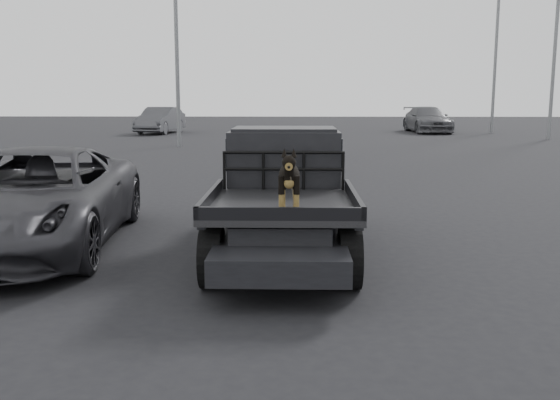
{
  "coord_description": "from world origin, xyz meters",
  "views": [
    {
      "loc": [
        0.45,
        -7.38,
        2.31
      ],
      "look_at": [
        0.29,
        -0.56,
        1.16
      ],
      "focal_mm": 40.0,
      "sensor_mm": 36.0,
      "label": 1
    }
  ],
  "objects_px": {
    "parked_suv": "(33,199)",
    "distant_car_b": "(427,120)",
    "dog": "(289,180)",
    "floodlight_mid": "(558,5)",
    "flatbed_ute": "(283,222)",
    "distant_car_a": "(160,120)"
  },
  "relations": [
    {
      "from": "dog",
      "to": "distant_car_a",
      "type": "bearing_deg",
      "value": 104.92
    },
    {
      "from": "parked_suv",
      "to": "distant_car_a",
      "type": "height_order",
      "value": "distant_car_a"
    },
    {
      "from": "flatbed_ute",
      "to": "distant_car_a",
      "type": "xyz_separation_m",
      "value": [
        -7.99,
        28.82,
        0.33
      ]
    },
    {
      "from": "dog",
      "to": "parked_suv",
      "type": "bearing_deg",
      "value": 155.8
    },
    {
      "from": "distant_car_b",
      "to": "flatbed_ute",
      "type": "bearing_deg",
      "value": -108.07
    },
    {
      "from": "floodlight_mid",
      "to": "distant_car_a",
      "type": "bearing_deg",
      "value": 167.21
    },
    {
      "from": "distant_car_a",
      "to": "distant_car_b",
      "type": "height_order",
      "value": "distant_car_a"
    },
    {
      "from": "distant_car_a",
      "to": "floodlight_mid",
      "type": "height_order",
      "value": "floodlight_mid"
    },
    {
      "from": "dog",
      "to": "floodlight_mid",
      "type": "height_order",
      "value": "floodlight_mid"
    },
    {
      "from": "distant_car_a",
      "to": "floodlight_mid",
      "type": "bearing_deg",
      "value": -5.01
    },
    {
      "from": "floodlight_mid",
      "to": "dog",
      "type": "bearing_deg",
      "value": -117.61
    },
    {
      "from": "distant_car_a",
      "to": "dog",
      "type": "bearing_deg",
      "value": -67.29
    },
    {
      "from": "distant_car_a",
      "to": "parked_suv",
      "type": "bearing_deg",
      "value": -73.88
    },
    {
      "from": "parked_suv",
      "to": "floodlight_mid",
      "type": "distance_m",
      "value": 29.92
    },
    {
      "from": "flatbed_ute",
      "to": "distant_car_b",
      "type": "height_order",
      "value": "distant_car_b"
    },
    {
      "from": "parked_suv",
      "to": "distant_car_b",
      "type": "bearing_deg",
      "value": 62.58
    },
    {
      "from": "parked_suv",
      "to": "distant_car_a",
      "type": "relative_size",
      "value": 1.13
    },
    {
      "from": "dog",
      "to": "parked_suv",
      "type": "xyz_separation_m",
      "value": [
        -3.9,
        1.75,
        -0.53
      ]
    },
    {
      "from": "floodlight_mid",
      "to": "parked_suv",
      "type": "bearing_deg",
      "value": -125.97
    },
    {
      "from": "distant_car_b",
      "to": "floodlight_mid",
      "type": "bearing_deg",
      "value": -53.47
    },
    {
      "from": "flatbed_ute",
      "to": "distant_car_a",
      "type": "relative_size",
      "value": 1.13
    },
    {
      "from": "flatbed_ute",
      "to": "floodlight_mid",
      "type": "xyz_separation_m",
      "value": [
        13.42,
        23.96,
        6.29
      ]
    }
  ]
}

